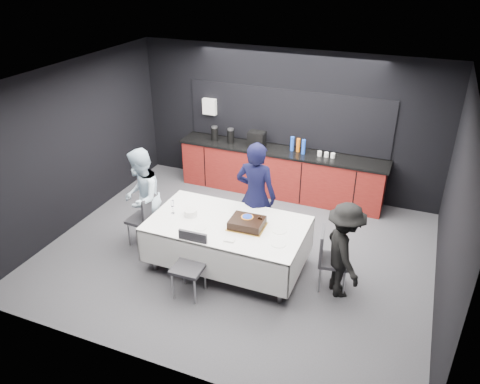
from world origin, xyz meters
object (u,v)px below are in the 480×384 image
object	(u,v)px
plate_stack	(191,213)
champagne_flute	(172,204)
cake_assembly	(247,223)
chair_right	(329,255)
party_table	(227,231)
person_right	(344,251)
person_center	(256,196)
chair_left	(146,216)
chair_near	(190,260)
person_left	(142,198)

from	to	relation	value
plate_stack	champagne_flute	xyz separation A→B (m)	(-0.28, -0.04, 0.11)
cake_assembly	chair_right	xyz separation A→B (m)	(1.21, 0.09, -0.31)
party_table	plate_stack	world-z (taller)	plate_stack
party_table	person_right	xyz separation A→B (m)	(1.73, 0.03, 0.07)
plate_stack	champagne_flute	world-z (taller)	champagne_flute
cake_assembly	champagne_flute	world-z (taller)	champagne_flute
cake_assembly	champagne_flute	xyz separation A→B (m)	(-1.19, -0.06, 0.09)
cake_assembly	person_right	bearing A→B (deg)	0.96
person_center	chair_right	bearing A→B (deg)	154.49
party_table	chair_left	size ratio (longest dim) A/B	2.51
champagne_flute	person_center	xyz separation A→B (m)	(1.06, 0.78, -0.03)
plate_stack	chair_near	bearing A→B (deg)	-63.78
champagne_flute	chair_right	distance (m)	2.44
party_table	chair_right	size ratio (longest dim) A/B	2.51
plate_stack	champagne_flute	bearing A→B (deg)	-171.62
chair_right	party_table	bearing A→B (deg)	-176.43
cake_assembly	person_center	size ratio (longest dim) A/B	0.30
plate_stack	cake_assembly	bearing A→B (deg)	1.20
chair_right	chair_near	xyz separation A→B (m)	(-1.76, -0.83, 0.00)
champagne_flute	person_right	distance (m)	2.62
chair_near	person_right	world-z (taller)	person_right
chair_left	chair_near	size ratio (longest dim) A/B	1.00
cake_assembly	party_table	bearing A→B (deg)	-179.30
person_left	person_right	world-z (taller)	person_left
party_table	chair_right	xyz separation A→B (m)	(1.52, 0.09, -0.11)
chair_left	chair_right	xyz separation A→B (m)	(2.99, 0.03, 0.00)
person_left	person_right	size ratio (longest dim) A/B	1.15
person_right	person_left	bearing A→B (deg)	58.49
chair_left	chair_right	world-z (taller)	same
chair_near	person_right	bearing A→B (deg)	21.08
chair_left	champagne_flute	bearing A→B (deg)	-11.21
chair_right	chair_near	distance (m)	1.95
plate_stack	person_center	world-z (taller)	person_center
chair_left	chair_near	distance (m)	1.46
plate_stack	person_left	distance (m)	0.97
person_left	cake_assembly	bearing A→B (deg)	66.79
chair_left	person_center	distance (m)	1.82
plate_stack	chair_right	world-z (taller)	chair_right
person_left	chair_near	bearing A→B (deg)	37.31
person_right	party_table	bearing A→B (deg)	61.14
person_right	chair_right	bearing A→B (deg)	42.33
cake_assembly	person_right	world-z (taller)	person_right
champagne_flute	chair_near	size ratio (longest dim) A/B	0.24
chair_left	person_left	bearing A→B (deg)	142.05
person_left	champagne_flute	bearing A→B (deg)	55.31
chair_near	person_left	bearing A→B (deg)	146.75
chair_left	person_center	size ratio (longest dim) A/B	0.51
cake_assembly	chair_left	size ratio (longest dim) A/B	0.58
champagne_flute	person_center	size ratio (longest dim) A/B	0.12
cake_assembly	person_left	xyz separation A→B (m)	(-1.87, 0.12, -0.02)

